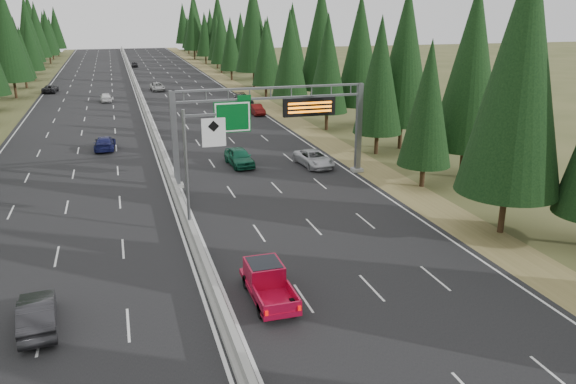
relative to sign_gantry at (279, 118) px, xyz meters
The scene contains 18 objects.
road 46.29m from the sign_gantry, 101.18° to the left, with size 32.00×260.00×0.08m, color black.
shoulder_right 46.28m from the sign_gantry, 78.86° to the left, with size 3.60×260.00×0.06m, color olive.
shoulder_left 52.70m from the sign_gantry, 120.63° to the left, with size 3.60×260.00×0.06m, color #414922.
median_barrier 46.25m from the sign_gantry, 101.18° to the left, with size 0.70×260.00×0.85m.
sign_gantry is the anchor object (origin of this frame).
hov_sign_pole 12.96m from the sign_gantry, 130.04° to the right, with size 2.80×0.50×8.00m.
tree_row_right 36.41m from the sign_gantry, 68.26° to the left, with size 11.93×242.03×18.54m.
silver_minivan 6.81m from the sign_gantry, 35.12° to the left, with size 2.37×5.14×1.43m, color silver.
red_pickup 21.03m from the sign_gantry, 108.01° to the right, with size 1.84×5.14×1.68m.
car_ahead_green 7.12m from the sign_gantry, 114.56° to the left, with size 1.94×4.82×1.64m, color #145B3F.
car_ahead_dkred 31.10m from the sign_gantry, 79.55° to the left, with size 1.47×4.20×1.38m, color #540D0C.
car_ahead_dkgrey 39.35m from the sign_gantry, 81.79° to the left, with size 2.20×5.42×1.57m, color black.
car_ahead_white 58.81m from the sign_gantry, 95.37° to the left, with size 2.24×4.86×1.35m, color #B7B7B7.
car_ahead_far 103.68m from the sign_gantry, 94.11° to the left, with size 1.52×3.78×1.29m, color black.
car_onc_near 26.26m from the sign_gantry, 131.18° to the right, with size 1.56×4.48×1.48m, color black.
car_onc_blue 21.33m from the sign_gantry, 133.08° to the left, with size 1.95×4.79×1.39m, color #161A4F.
car_onc_white 50.20m from the sign_gantry, 106.49° to the left, with size 1.67×4.15×1.41m, color silver.
car_onc_far 65.82m from the sign_gantry, 110.89° to the left, with size 2.21×4.79×1.33m, color black.
Camera 1 is at (-3.86, -9.25, 13.90)m, focal length 35.00 mm.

